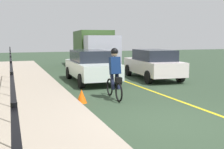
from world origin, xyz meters
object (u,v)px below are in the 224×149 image
Objects in this scene: box_truck_background at (94,47)px; traffic_cone_near at (82,96)px; cyclist_lead at (115,74)px; parked_sedan_rear at (91,66)px; patrol_sedan at (153,64)px.

box_truck_background is 14.90× the size of traffic_cone_near.
cyclist_lead is 0.41× the size of parked_sedan_rear.
traffic_cone_near is (-0.16, 1.26, -0.68)m from cyclist_lead.
patrol_sedan is 0.66× the size of box_truck_background.
cyclist_lead is at bearing 141.34° from patrol_sedan.
traffic_cone_near is (-3.96, 4.99, -0.59)m from patrol_sedan.
patrol_sedan is at bearing -41.28° from cyclist_lead.
box_truck_background is at bearing -10.42° from cyclist_lead.
cyclist_lead is 11.15m from box_truck_background.
parked_sedan_rear is 7.23m from box_truck_background.
cyclist_lead is 1.44m from traffic_cone_near.
traffic_cone_near is (-10.97, 3.87, -1.32)m from box_truck_background.
cyclist_lead reaches higher than traffic_cone_near.
traffic_cone_near is at bearing 134.23° from patrol_sedan.
parked_sedan_rear is at bearing -20.62° from traffic_cone_near.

